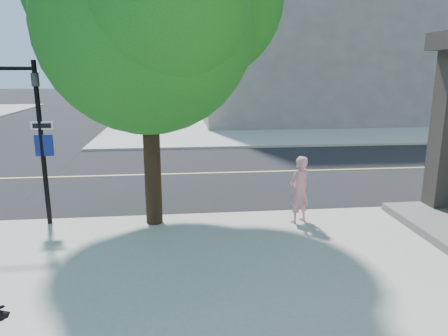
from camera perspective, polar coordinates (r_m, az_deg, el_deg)
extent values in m
plane|color=black|center=(10.99, -23.61, -6.98)|extent=(140.00, 140.00, 0.00)
cube|color=black|center=(15.15, -18.68, -1.09)|extent=(140.00, 9.00, 0.01)
cube|color=#9FA095|center=(33.12, 11.86, 6.99)|extent=(29.00, 25.00, 0.12)
cube|color=#35302B|center=(11.37, 28.05, 4.79)|extent=(0.55, 0.55, 4.20)
cube|color=slate|center=(33.74, 13.05, 19.07)|extent=(18.00, 16.00, 14.00)
imported|color=pink|center=(9.78, 10.17, -2.92)|extent=(0.68, 0.61, 1.57)
cylinder|color=black|center=(9.48, -9.84, 3.38)|extent=(0.38, 0.38, 3.76)
sphere|color=#1F741D|center=(9.39, -10.48, 18.61)|extent=(4.59, 4.59, 4.59)
sphere|color=#1F741D|center=(8.26, -8.08, 21.62)|extent=(3.13, 3.13, 3.13)
cylinder|color=black|center=(10.13, -23.52, 2.86)|extent=(0.10, 0.10, 3.67)
cube|color=white|center=(10.04, -23.51, 5.31)|extent=(0.48, 0.04, 0.17)
cube|color=navy|center=(10.10, -23.28, 2.85)|extent=(0.39, 0.04, 0.48)
imported|color=black|center=(10.01, -24.13, 9.27)|extent=(0.14, 0.17, 0.87)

